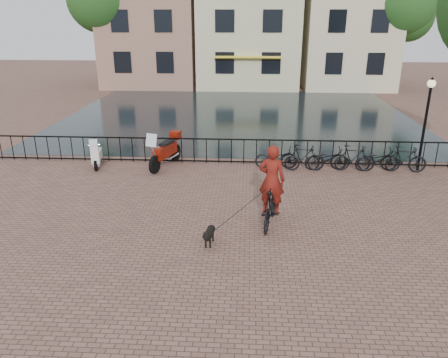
# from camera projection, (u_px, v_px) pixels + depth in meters

# --- Properties ---
(ground) EXTENTS (100.00, 100.00, 0.00)m
(ground) POSITION_uv_depth(u_px,v_px,m) (216.00, 273.00, 10.10)
(ground) COLOR brown
(ground) RESTS_ON ground
(canal_water) EXTENTS (20.00, 20.00, 0.00)m
(canal_water) POSITION_uv_depth(u_px,v_px,m) (238.00, 114.00, 26.27)
(canal_water) COLOR black
(canal_water) RESTS_ON ground
(railing) EXTENTS (20.00, 0.05, 1.02)m
(railing) POSITION_uv_depth(u_px,v_px,m) (231.00, 151.00, 17.40)
(railing) COLOR black
(railing) RESTS_ON ground
(canal_house_left) EXTENTS (7.50, 9.00, 12.80)m
(canal_house_left) POSITION_uv_depth(u_px,v_px,m) (153.00, 5.00, 36.29)
(canal_house_left) COLOR #946556
(canal_house_left) RESTS_ON ground
(canal_house_mid) EXTENTS (8.00, 9.50, 11.80)m
(canal_house_mid) POSITION_uv_depth(u_px,v_px,m) (249.00, 11.00, 36.03)
(canal_house_mid) COLOR beige
(canal_house_mid) RESTS_ON ground
(canal_house_right) EXTENTS (7.00, 9.00, 13.30)m
(canal_house_right) POSITION_uv_depth(u_px,v_px,m) (348.00, 1.00, 35.33)
(canal_house_right) COLOR beige
(canal_house_right) RESTS_ON ground
(tree_far_left) EXTENTS (5.04, 5.04, 9.27)m
(tree_far_left) POSITION_uv_depth(u_px,v_px,m) (100.00, 0.00, 33.57)
(tree_far_left) COLOR black
(tree_far_left) RESTS_ON ground
(tree_far_right) EXTENTS (4.76, 4.76, 8.76)m
(tree_far_right) POSITION_uv_depth(u_px,v_px,m) (404.00, 4.00, 32.44)
(tree_far_right) COLOR black
(tree_far_right) RESTS_ON ground
(lamp_post) EXTENTS (0.30, 0.30, 3.45)m
(lamp_post) POSITION_uv_depth(u_px,v_px,m) (427.00, 109.00, 15.97)
(lamp_post) COLOR black
(lamp_post) RESTS_ON ground
(cyclist) EXTENTS (0.97, 2.09, 2.76)m
(cyclist) POSITION_uv_depth(u_px,v_px,m) (271.00, 191.00, 12.04)
(cyclist) COLOR black
(cyclist) RESTS_ON ground
(dog) EXTENTS (0.35, 0.80, 0.52)m
(dog) POSITION_uv_depth(u_px,v_px,m) (209.00, 235.00, 11.27)
(dog) COLOR black
(dog) RESTS_ON ground
(motorcycle) EXTENTS (1.19, 2.28, 1.59)m
(motorcycle) POSITION_uv_depth(u_px,v_px,m) (165.00, 147.00, 16.93)
(motorcycle) COLOR maroon
(motorcycle) RESTS_ON ground
(scooter) EXTENTS (0.68, 1.45, 1.30)m
(scooter) POSITION_uv_depth(u_px,v_px,m) (97.00, 150.00, 17.02)
(scooter) COLOR white
(scooter) RESTS_ON ground
(parked_bike_0) EXTENTS (1.79, 0.87, 0.90)m
(parked_bike_0) POSITION_uv_depth(u_px,v_px,m) (277.00, 158.00, 16.76)
(parked_bike_0) COLOR black
(parked_bike_0) RESTS_ON ground
(parked_bike_1) EXTENTS (1.72, 0.74, 1.00)m
(parked_bike_1) POSITION_uv_depth(u_px,v_px,m) (302.00, 157.00, 16.69)
(parked_bike_1) COLOR black
(parked_bike_1) RESTS_ON ground
(parked_bike_2) EXTENTS (1.74, 0.67, 0.90)m
(parked_bike_2) POSITION_uv_depth(u_px,v_px,m) (327.00, 159.00, 16.65)
(parked_bike_2) COLOR black
(parked_bike_2) RESTS_ON ground
(parked_bike_3) EXTENTS (1.71, 0.65, 1.00)m
(parked_bike_3) POSITION_uv_depth(u_px,v_px,m) (353.00, 158.00, 16.58)
(parked_bike_3) COLOR black
(parked_bike_3) RESTS_ON ground
(parked_bike_4) EXTENTS (1.74, 0.66, 0.90)m
(parked_bike_4) POSITION_uv_depth(u_px,v_px,m) (378.00, 160.00, 16.55)
(parked_bike_4) COLOR black
(parked_bike_4) RESTS_ON ground
(parked_bike_5) EXTENTS (1.71, 0.69, 1.00)m
(parked_bike_5) POSITION_uv_depth(u_px,v_px,m) (404.00, 159.00, 16.48)
(parked_bike_5) COLOR black
(parked_bike_5) RESTS_ON ground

